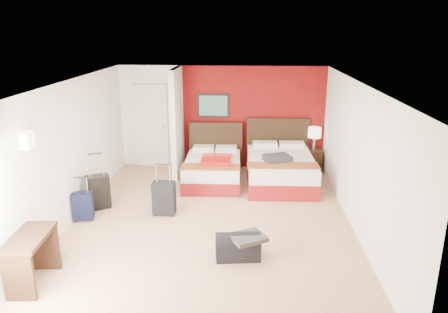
# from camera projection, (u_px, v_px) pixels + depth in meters

# --- Properties ---
(ground) EXTENTS (6.50, 6.50, 0.00)m
(ground) POSITION_uv_depth(u_px,v_px,m) (211.00, 222.00, 7.65)
(ground) COLOR #D9AF85
(ground) RESTS_ON ground
(room_walls) EXTENTS (5.02, 6.52, 2.50)m
(room_walls) POSITION_uv_depth(u_px,v_px,m) (148.00, 134.00, 8.71)
(room_walls) COLOR white
(room_walls) RESTS_ON ground
(red_accent_panel) EXTENTS (3.50, 0.04, 2.50)m
(red_accent_panel) POSITION_uv_depth(u_px,v_px,m) (252.00, 118.00, 10.32)
(red_accent_panel) COLOR maroon
(red_accent_panel) RESTS_ON ground
(partition_wall) EXTENTS (0.12, 1.20, 2.50)m
(partition_wall) POSITION_uv_depth(u_px,v_px,m) (177.00, 122.00, 9.82)
(partition_wall) COLOR silver
(partition_wall) RESTS_ON ground
(entry_door) EXTENTS (0.82, 0.06, 2.05)m
(entry_door) POSITION_uv_depth(u_px,v_px,m) (151.00, 126.00, 10.49)
(entry_door) COLOR silver
(entry_door) RESTS_ON ground
(bed_left) EXTENTS (1.27, 1.79, 0.53)m
(bed_left) POSITION_uv_depth(u_px,v_px,m) (213.00, 171.00, 9.54)
(bed_left) COLOR white
(bed_left) RESTS_ON ground
(bed_right) EXTENTS (1.49, 2.10, 0.62)m
(bed_right) POSITION_uv_depth(u_px,v_px,m) (280.00, 170.00, 9.44)
(bed_right) COLOR white
(bed_right) RESTS_ON ground
(red_suitcase_open) EXTENTS (0.64, 0.88, 0.11)m
(red_suitcase_open) POSITION_uv_depth(u_px,v_px,m) (217.00, 159.00, 9.34)
(red_suitcase_open) COLOR #B0120F
(red_suitcase_open) RESTS_ON bed_left
(jacket_bundle) EXTENTS (0.65, 0.58, 0.13)m
(jacket_bundle) POSITION_uv_depth(u_px,v_px,m) (277.00, 158.00, 9.04)
(jacket_bundle) COLOR #333438
(jacket_bundle) RESTS_ON bed_right
(nightstand) EXTENTS (0.40, 0.40, 0.55)m
(nightstand) POSITION_uv_depth(u_px,v_px,m) (313.00, 160.00, 10.26)
(nightstand) COLOR black
(nightstand) RESTS_ON ground
(table_lamp) EXTENTS (0.39, 0.39, 0.55)m
(table_lamp) POSITION_uv_depth(u_px,v_px,m) (314.00, 139.00, 10.10)
(table_lamp) COLOR white
(table_lamp) RESTS_ON nightstand
(suitcase_black) EXTENTS (0.50, 0.43, 0.64)m
(suitcase_black) POSITION_uv_depth(u_px,v_px,m) (98.00, 193.00, 8.14)
(suitcase_black) COLOR black
(suitcase_black) RESTS_ON ground
(suitcase_charcoal) EXTENTS (0.42, 0.26, 0.61)m
(suitcase_charcoal) POSITION_uv_depth(u_px,v_px,m) (164.00, 199.00, 7.88)
(suitcase_charcoal) COLOR black
(suitcase_charcoal) RESTS_ON ground
(suitcase_navy) EXTENTS (0.40, 0.30, 0.50)m
(suitcase_navy) POSITION_uv_depth(u_px,v_px,m) (83.00, 207.00, 7.66)
(suitcase_navy) COLOR black
(suitcase_navy) RESTS_ON ground
(duffel_bag) EXTENTS (0.71, 0.43, 0.34)m
(duffel_bag) POSITION_uv_depth(u_px,v_px,m) (238.00, 248.00, 6.43)
(duffel_bag) COLOR black
(duffel_bag) RESTS_ON ground
(jacket_draped) EXTENTS (0.63, 0.60, 0.07)m
(jacket_draped) POSITION_uv_depth(u_px,v_px,m) (248.00, 238.00, 6.31)
(jacket_draped) COLOR #39393E
(jacket_draped) RESTS_ON duffel_bag
(desk) EXTENTS (0.50, 0.91, 0.74)m
(desk) POSITION_uv_depth(u_px,v_px,m) (32.00, 260.00, 5.72)
(desk) COLOR #311B10
(desk) RESTS_ON ground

